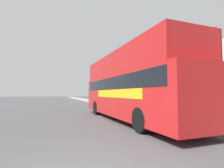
{
  "coord_description": "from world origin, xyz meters",
  "views": [
    {
      "loc": [
        -0.47,
        -3.56,
        1.65
      ],
      "look_at": [
        3.4,
        7.59,
        2.28
      ],
      "focal_mm": 28.0,
      "sensor_mm": 36.0,
      "label": 1
    }
  ],
  "objects_px": {
    "tour_bus": "(128,91)",
    "lamp_post_third": "(98,80)",
    "parked_car_ahead_of_bus": "(102,103)",
    "lamp_post_nearest": "(190,56)",
    "pedestrian_second": "(204,101)",
    "lamp_post_second": "(123,74)"
  },
  "relations": [
    {
      "from": "pedestrian_second",
      "to": "lamp_post_nearest",
      "type": "distance_m",
      "value": 2.47
    },
    {
      "from": "lamp_post_nearest",
      "to": "lamp_post_second",
      "type": "relative_size",
      "value": 0.99
    },
    {
      "from": "lamp_post_second",
      "to": "tour_bus",
      "type": "bearing_deg",
      "value": -109.74
    },
    {
      "from": "tour_bus",
      "to": "lamp_post_nearest",
      "type": "xyz_separation_m",
      "value": [
        2.28,
        -2.76,
        1.81
      ]
    },
    {
      "from": "lamp_post_nearest",
      "to": "pedestrian_second",
      "type": "bearing_deg",
      "value": -15.95
    },
    {
      "from": "lamp_post_nearest",
      "to": "lamp_post_second",
      "type": "distance_m",
      "value": 9.15
    },
    {
      "from": "parked_car_ahead_of_bus",
      "to": "lamp_post_third",
      "type": "relative_size",
      "value": 0.9
    },
    {
      "from": "tour_bus",
      "to": "parked_car_ahead_of_bus",
      "type": "relative_size",
      "value": 2.45
    },
    {
      "from": "lamp_post_second",
      "to": "parked_car_ahead_of_bus",
      "type": "bearing_deg",
      "value": 137.61
    },
    {
      "from": "tour_bus",
      "to": "lamp_post_third",
      "type": "bearing_deg",
      "value": 80.88
    },
    {
      "from": "lamp_post_nearest",
      "to": "lamp_post_second",
      "type": "height_order",
      "value": "lamp_post_second"
    },
    {
      "from": "pedestrian_second",
      "to": "lamp_post_second",
      "type": "bearing_deg",
      "value": 94.11
    },
    {
      "from": "tour_bus",
      "to": "pedestrian_second",
      "type": "distance_m",
      "value": 4.22
    },
    {
      "from": "tour_bus",
      "to": "lamp_post_second",
      "type": "relative_size",
      "value": 2.2
    },
    {
      "from": "tour_bus",
      "to": "parked_car_ahead_of_bus",
      "type": "height_order",
      "value": "tour_bus"
    },
    {
      "from": "lamp_post_nearest",
      "to": "parked_car_ahead_of_bus",
      "type": "bearing_deg",
      "value": 99.07
    },
    {
      "from": "lamp_post_nearest",
      "to": "lamp_post_third",
      "type": "xyz_separation_m",
      "value": [
        -0.26,
        18.3,
        0.02
      ]
    },
    {
      "from": "lamp_post_nearest",
      "to": "lamp_post_third",
      "type": "relative_size",
      "value": 0.99
    },
    {
      "from": "parked_car_ahead_of_bus",
      "to": "lamp_post_second",
      "type": "height_order",
      "value": "lamp_post_second"
    },
    {
      "from": "parked_car_ahead_of_bus",
      "to": "pedestrian_second",
      "type": "distance_m",
      "value": 11.2
    },
    {
      "from": "parked_car_ahead_of_bus",
      "to": "pedestrian_second",
      "type": "relative_size",
      "value": 2.51
    },
    {
      "from": "tour_bus",
      "to": "lamp_post_third",
      "type": "xyz_separation_m",
      "value": [
        2.02,
        15.54,
        1.83
      ]
    }
  ]
}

